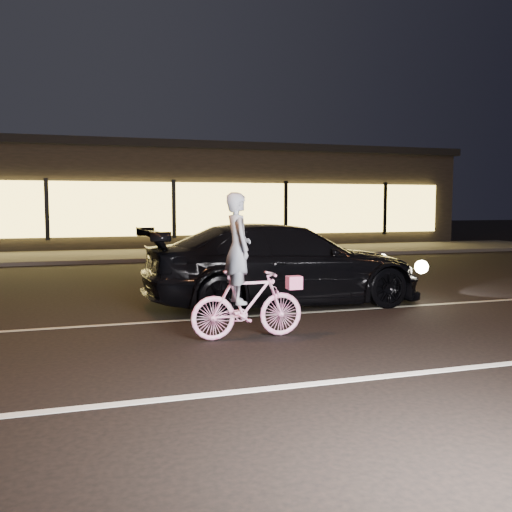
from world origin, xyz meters
name	(u,v)px	position (x,y,z in m)	size (l,w,h in m)	color
ground	(362,340)	(0.00, 0.00, 0.00)	(90.00, 90.00, 0.00)	black
lane_stripe_near	(429,372)	(0.00, -1.50, 0.00)	(60.00, 0.12, 0.01)	silver
lane_stripe_far	(304,313)	(0.00, 2.00, 0.00)	(60.00, 0.10, 0.01)	gray
sidewalk	(183,254)	(0.00, 13.00, 0.06)	(30.00, 4.00, 0.12)	#383533
storefront	(158,196)	(0.00, 18.97, 2.15)	(25.40, 8.42, 4.20)	black
cyclist	(245,287)	(-1.45, 0.57, 0.69)	(1.55, 0.53, 1.95)	#EB3191
sedan	(284,264)	(-0.05, 2.82, 0.73)	(5.05, 2.11, 1.45)	black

